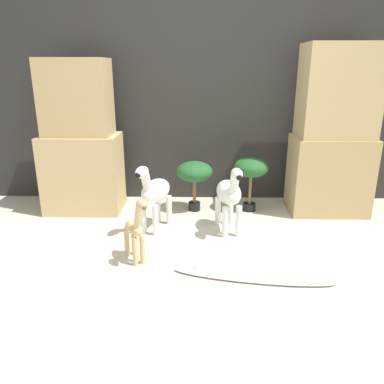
# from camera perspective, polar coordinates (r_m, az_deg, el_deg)

# --- Properties ---
(ground_plane) EXTENTS (14.00, 14.00, 0.00)m
(ground_plane) POSITION_cam_1_polar(r_m,az_deg,el_deg) (2.90, 2.28, -11.64)
(ground_plane) COLOR beige
(wall_back) EXTENTS (6.40, 0.08, 2.20)m
(wall_back) POSITION_cam_1_polar(r_m,az_deg,el_deg) (4.22, 2.06, 13.65)
(wall_back) COLOR #2D2B28
(wall_back) RESTS_ON ground_plane
(rock_pillar_left) EXTENTS (0.78, 0.48, 1.54)m
(rock_pillar_left) POSITION_cam_1_polar(r_m,az_deg,el_deg) (4.01, -16.61, 6.96)
(rock_pillar_left) COLOR tan
(rock_pillar_left) RESTS_ON ground_plane
(rock_pillar_right) EXTENTS (0.78, 0.48, 1.68)m
(rock_pillar_right) POSITION_cam_1_polar(r_m,az_deg,el_deg) (4.03, 20.74, 7.97)
(rock_pillar_right) COLOR tan
(rock_pillar_right) RESTS_ON ground_plane
(zebra_right) EXTENTS (0.28, 0.54, 0.66)m
(zebra_right) POSITION_cam_1_polar(r_m,az_deg,el_deg) (3.39, 5.72, -0.32)
(zebra_right) COLOR white
(zebra_right) RESTS_ON ground_plane
(zebra_left) EXTENTS (0.34, 0.54, 0.66)m
(zebra_left) POSITION_cam_1_polar(r_m,az_deg,el_deg) (3.44, -5.74, -0.06)
(zebra_left) COLOR white
(zebra_left) RESTS_ON ground_plane
(giraffe_figurine) EXTENTS (0.26, 0.35, 0.56)m
(giraffe_figurine) POSITION_cam_1_polar(r_m,az_deg,el_deg) (2.91, -8.64, -5.65)
(giraffe_figurine) COLOR tan
(giraffe_figurine) RESTS_ON ground_plane
(potted_palm_front) EXTENTS (0.38, 0.38, 0.53)m
(potted_palm_front) POSITION_cam_1_polar(r_m,az_deg,el_deg) (3.88, 0.38, 2.88)
(potted_palm_front) COLOR black
(potted_palm_front) RESTS_ON ground_plane
(potted_palm_back) EXTENTS (0.36, 0.36, 0.57)m
(potted_palm_back) POSITION_cam_1_polar(r_m,az_deg,el_deg) (3.91, 9.00, 3.39)
(potted_palm_back) COLOR black
(potted_palm_back) RESTS_ON ground_plane
(surfboard) EXTENTS (1.18, 0.37, 0.08)m
(surfboard) POSITION_cam_1_polar(r_m,az_deg,el_deg) (2.81, 9.06, -12.43)
(surfboard) COLOR silver
(surfboard) RESTS_ON ground_plane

